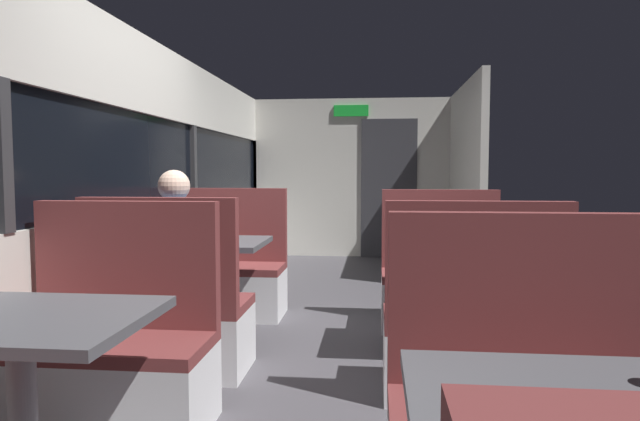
{
  "coord_description": "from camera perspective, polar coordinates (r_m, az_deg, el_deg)",
  "views": [
    {
      "loc": [
        0.37,
        -3.91,
        1.25
      ],
      "look_at": [
        -0.33,
        2.96,
        0.76
      ],
      "focal_mm": 31.08,
      "sensor_mm": 36.0,
      "label": 1
    }
  ],
  "objects": [
    {
      "name": "dining_table_mid_window",
      "position": [
        4.2,
        -11.83,
        -4.39
      ],
      "size": [
        0.9,
        0.7,
        0.74
      ],
      "color": "#9E9EA3",
      "rests_on": "ground_plane"
    },
    {
      "name": "bench_mid_window_facing_end",
      "position": [
        3.62,
        -15.18,
        -10.86
      ],
      "size": [
        0.95,
        0.5,
        1.1
      ],
      "color": "silver",
      "rests_on": "ground_plane"
    },
    {
      "name": "carriage_window_panel_left",
      "position": [
        4.32,
        -19.15,
        1.94
      ],
      "size": [
        0.09,
        8.48,
        2.3
      ],
      "color": "beige",
      "rests_on": "ground_plane"
    },
    {
      "name": "bench_mid_window_facing_entry",
      "position": [
        4.91,
        -9.29,
        -6.81
      ],
      "size": [
        0.95,
        0.5,
        1.1
      ],
      "color": "silver",
      "rests_on": "ground_plane"
    },
    {
      "name": "dining_table_rear_aisle",
      "position": [
        3.84,
        13.63,
        -5.21
      ],
      "size": [
        0.9,
        0.7,
        0.74
      ],
      "color": "#9E9EA3",
      "rests_on": "ground_plane"
    },
    {
      "name": "carriage_aisle_panel_right",
      "position": [
        7.0,
        14.71,
        3.11
      ],
      "size": [
        0.08,
        2.4,
        2.3
      ],
      "primitive_type": "cube",
      "color": "beige",
      "rests_on": "ground_plane"
    },
    {
      "name": "coffee_cup_secondary",
      "position": [
        3.68,
        15.78,
        -3.36
      ],
      "size": [
        0.07,
        0.07,
        0.09
      ],
      "color": "#B23333",
      "rests_on": "dining_table_rear_aisle"
    },
    {
      "name": "bench_rear_aisle_facing_end",
      "position": [
        3.24,
        15.24,
        -12.65
      ],
      "size": [
        0.95,
        0.5,
        1.1
      ],
      "color": "silver",
      "rests_on": "ground_plane"
    },
    {
      "name": "dining_table_near_window",
      "position": [
        2.3,
        -28.49,
        -11.84
      ],
      "size": [
        0.9,
        0.7,
        0.74
      ],
      "color": "#9E9EA3",
      "rests_on": "ground_plane"
    },
    {
      "name": "bench_near_window_facing_entry",
      "position": [
        2.97,
        -20.42,
        -14.29
      ],
      "size": [
        0.95,
        0.5,
        1.1
      ],
      "color": "silver",
      "rests_on": "ground_plane"
    },
    {
      "name": "bench_rear_aisle_facing_entry",
      "position": [
        4.58,
        12.37,
        -7.65
      ],
      "size": [
        0.95,
        0.5,
        1.1
      ],
      "color": "silver",
      "rests_on": "ground_plane"
    },
    {
      "name": "ground_plane",
      "position": [
        4.13,
        0.39,
        -13.71
      ],
      "size": [
        3.3,
        9.2,
        0.02
      ],
      "primitive_type": "cube",
      "color": "#423F44"
    },
    {
      "name": "carriage_end_bulkhead",
      "position": [
        8.12,
        3.62,
        3.27
      ],
      "size": [
        2.9,
        0.11,
        2.3
      ],
      "color": "beige",
      "rests_on": "ground_plane"
    },
    {
      "name": "seated_passenger",
      "position": [
        3.63,
        -14.83,
        -7.4
      ],
      "size": [
        0.47,
        0.55,
        1.26
      ],
      "color": "#26262D",
      "rests_on": "ground_plane"
    }
  ]
}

